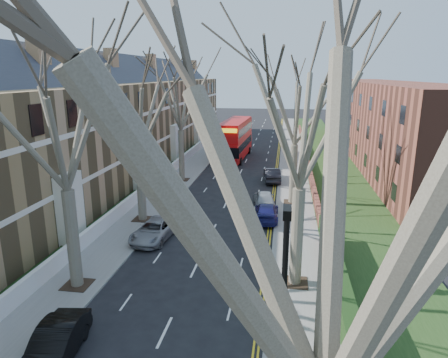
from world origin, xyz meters
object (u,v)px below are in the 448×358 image
at_px(double_decker_bus, 235,140).
at_px(car_left_mid, 55,345).
at_px(car_right_near, 266,212).
at_px(lamp_post, 281,355).

relative_size(double_decker_bus, car_left_mid, 2.83).
height_order(double_decker_bus, car_right_near, double_decker_bus).
distance_m(car_left_mid, car_right_near, 18.57).
height_order(lamp_post, car_right_near, lamp_post).
xyz_separation_m(double_decker_bus, car_left_mid, (-2.09, -39.64, -1.75)).
distance_m(double_decker_bus, car_left_mid, 39.74).
bearing_deg(car_left_mid, lamp_post, -33.33).
xyz_separation_m(car_left_mid, car_right_near, (7.39, 17.03, -0.06)).
bearing_deg(car_left_mid, car_right_near, 58.69).
height_order(lamp_post, car_left_mid, lamp_post).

